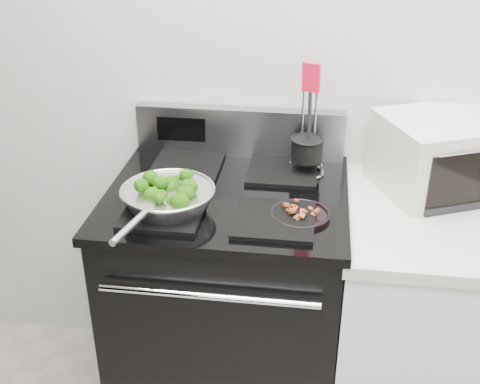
% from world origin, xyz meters
% --- Properties ---
extents(back_wall, '(4.00, 0.02, 2.70)m').
position_xyz_m(back_wall, '(0.00, 1.75, 1.35)').
color(back_wall, silver).
rests_on(back_wall, ground).
extents(gas_range, '(0.79, 0.69, 1.13)m').
position_xyz_m(gas_range, '(-0.30, 1.41, 0.49)').
color(gas_range, black).
rests_on(gas_range, floor).
extents(counter, '(0.62, 0.68, 0.92)m').
position_xyz_m(counter, '(0.39, 1.41, 0.46)').
color(counter, white).
rests_on(counter, floor).
extents(skillet, '(0.29, 0.46, 0.06)m').
position_xyz_m(skillet, '(-0.46, 1.26, 1.00)').
color(skillet, silver).
rests_on(skillet, gas_range).
extents(broccoli_pile, '(0.23, 0.23, 0.08)m').
position_xyz_m(broccoli_pile, '(-0.46, 1.27, 1.02)').
color(broccoli_pile, black).
rests_on(broccoli_pile, skillet).
extents(bacon_plate, '(0.18, 0.18, 0.04)m').
position_xyz_m(bacon_plate, '(-0.05, 1.28, 0.97)').
color(bacon_plate, black).
rests_on(bacon_plate, gas_range).
extents(utensil_holder, '(0.13, 0.13, 0.40)m').
position_xyz_m(utensil_holder, '(-0.05, 1.59, 1.02)').
color(utensil_holder, silver).
rests_on(utensil_holder, gas_range).
extents(toaster_oven, '(0.54, 0.48, 0.25)m').
position_xyz_m(toaster_oven, '(0.42, 1.60, 1.05)').
color(toaster_oven, silver).
rests_on(toaster_oven, counter).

